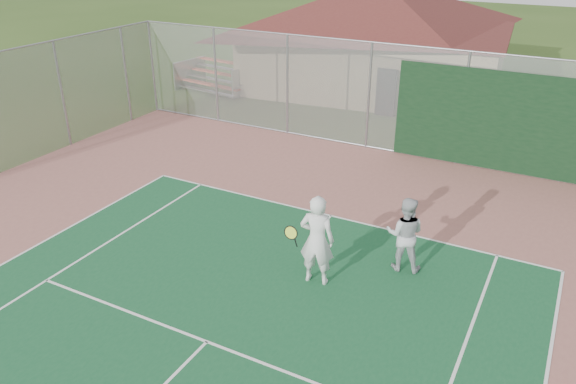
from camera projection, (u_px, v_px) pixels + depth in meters
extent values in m
cylinder|color=gray|center=(153.00, 67.00, 22.02)|extent=(0.08, 0.08, 3.50)
cylinder|color=gray|center=(216.00, 76.00, 20.75)|extent=(0.08, 0.08, 3.50)
cylinder|color=gray|center=(287.00, 86.00, 19.48)|extent=(0.08, 0.08, 3.50)
cylinder|color=gray|center=(369.00, 97.00, 18.21)|extent=(0.08, 0.08, 3.50)
cylinder|color=gray|center=(462.00, 110.00, 16.94)|extent=(0.08, 0.08, 3.50)
cylinder|color=gray|center=(571.00, 125.00, 15.67)|extent=(0.08, 0.08, 3.50)
cylinder|color=gray|center=(403.00, 45.00, 17.03)|extent=(20.00, 0.05, 0.05)
cylinder|color=gray|center=(394.00, 151.00, 18.52)|extent=(20.00, 0.05, 0.05)
cube|color=#999EA0|center=(399.00, 101.00, 17.79)|extent=(20.00, 0.02, 3.50)
cube|color=black|center=(570.00, 132.00, 15.72)|extent=(10.00, 0.04, 3.00)
cylinder|color=gray|center=(126.00, 75.00, 20.82)|extent=(0.08, 0.08, 3.50)
cylinder|color=gray|center=(62.00, 95.00, 18.43)|extent=(0.08, 0.08, 3.50)
cube|color=#999EA0|center=(62.00, 95.00, 18.43)|extent=(0.02, 9.00, 3.50)
cube|color=tan|center=(375.00, 60.00, 25.15)|extent=(11.25, 8.09, 2.65)
cube|color=maroon|center=(377.00, 29.00, 24.56)|extent=(11.74, 8.57, 0.16)
cube|color=black|center=(386.00, 93.00, 21.73)|extent=(0.80, 0.06, 1.86)
cube|color=#B7402A|center=(210.00, 85.00, 24.92)|extent=(3.35, 0.80, 0.06)
cube|color=#B2B5BA|center=(207.00, 91.00, 24.79)|extent=(3.34, 0.77, 0.04)
cube|color=#B7402A|center=(218.00, 73.00, 25.24)|extent=(3.35, 0.80, 0.06)
cube|color=#B2B5BA|center=(214.00, 79.00, 25.12)|extent=(3.34, 0.77, 0.04)
cube|color=#B7402A|center=(225.00, 62.00, 25.56)|extent=(3.35, 0.80, 0.06)
cube|color=#B2B5BA|center=(222.00, 68.00, 25.44)|extent=(3.34, 0.77, 0.04)
cube|color=#B2B5BA|center=(190.00, 73.00, 25.97)|extent=(0.36, 1.99, 1.22)
cube|color=#B2B5BA|center=(247.00, 81.00, 24.65)|extent=(0.36, 1.99, 1.22)
imported|color=silver|center=(317.00, 241.00, 11.40)|extent=(0.79, 0.58, 1.98)
imported|color=#B1B5B7|center=(405.00, 235.00, 11.91)|extent=(0.93, 0.79, 1.68)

